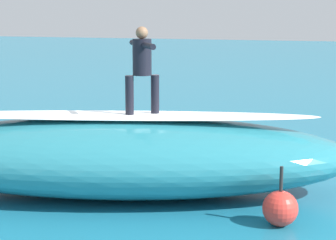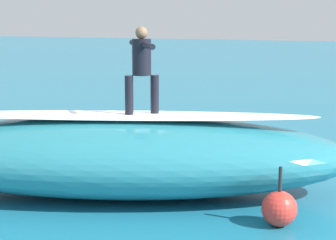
# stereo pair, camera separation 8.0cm
# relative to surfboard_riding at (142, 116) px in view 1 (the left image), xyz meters

# --- Properties ---
(ground_plane) EXTENTS (120.00, 120.00, 0.00)m
(ground_plane) POSITION_rel_surfboard_riding_xyz_m (0.91, -1.46, -1.59)
(ground_plane) COLOR teal
(wave_crest) EXTENTS (9.76, 5.48, 1.56)m
(wave_crest) POSITION_rel_surfboard_riding_xyz_m (0.43, 0.12, -0.81)
(wave_crest) COLOR teal
(wave_crest) RESTS_ON ground_plane
(wave_foam_lip) EXTENTS (7.88, 3.14, 0.08)m
(wave_foam_lip) POSITION_rel_surfboard_riding_xyz_m (0.43, 0.12, 0.01)
(wave_foam_lip) COLOR white
(wave_foam_lip) RESTS_ON wave_crest
(surfboard_riding) EXTENTS (1.84, 1.49, 0.07)m
(surfboard_riding) POSITION_rel_surfboard_riding_xyz_m (0.00, 0.00, 0.00)
(surfboard_riding) COLOR silver
(surfboard_riding) RESTS_ON wave_crest
(surfer_riding) EXTENTS (1.01, 1.39, 1.71)m
(surfer_riding) POSITION_rel_surfboard_riding_xyz_m (0.00, 0.00, 1.03)
(surfer_riding) COLOR black
(surfer_riding) RESTS_ON surfboard_riding
(surfboard_paddling) EXTENTS (2.25, 1.10, 0.09)m
(surfboard_paddling) POSITION_rel_surfboard_riding_xyz_m (-0.19, -2.68, -1.54)
(surfboard_paddling) COLOR #33B2D1
(surfboard_paddling) RESTS_ON ground_plane
(surfer_paddling) EXTENTS (1.77, 0.74, 0.32)m
(surfer_paddling) POSITION_rel_surfboard_riding_xyz_m (-0.06, -2.64, -1.36)
(surfer_paddling) COLOR black
(surfer_paddling) RESTS_ON surfboard_paddling
(buoy_marker) EXTENTS (0.62, 0.62, 1.05)m
(buoy_marker) POSITION_rel_surfboard_riding_xyz_m (-2.87, 1.01, -1.28)
(buoy_marker) COLOR red
(buoy_marker) RESTS_ON ground_plane
(foam_patch_near) EXTENTS (0.97, 1.17, 0.12)m
(foam_patch_near) POSITION_rel_surfboard_riding_xyz_m (-2.10, -2.55, -1.53)
(foam_patch_near) COLOR white
(foam_patch_near) RESTS_ON ground_plane
(foam_patch_mid) EXTENTS (0.69, 0.54, 0.11)m
(foam_patch_mid) POSITION_rel_surfboard_riding_xyz_m (-1.64, -2.53, -1.53)
(foam_patch_mid) COLOR white
(foam_patch_mid) RESTS_ON ground_plane
(foam_patch_far) EXTENTS (0.71, 0.74, 0.13)m
(foam_patch_far) POSITION_rel_surfboard_riding_xyz_m (0.48, 0.35, -1.53)
(foam_patch_far) COLOR white
(foam_patch_far) RESTS_ON ground_plane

